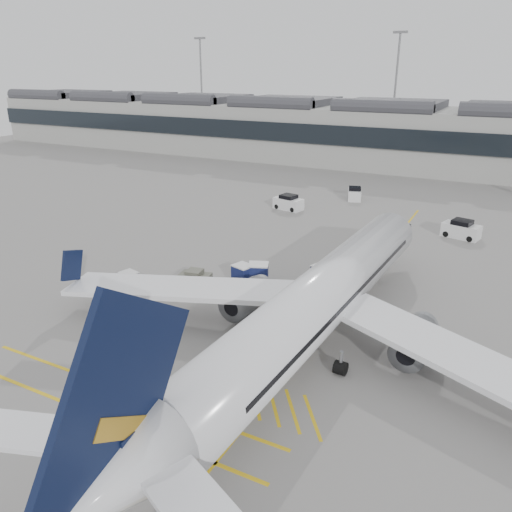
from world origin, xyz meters
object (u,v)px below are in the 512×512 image
at_px(baggage_cart_a, 320,274).
at_px(ramp_agent_b, 251,298).
at_px(belt_loader, 333,288).
at_px(ramp_agent_a, 319,278).
at_px(pushback_tug, 195,279).
at_px(airliner_main, 316,304).

xyz_separation_m(baggage_cart_a, ramp_agent_b, (-3.20, -7.28, -0.08)).
xyz_separation_m(belt_loader, baggage_cart_a, (-1.85, 1.83, 0.30)).
bearing_deg(ramp_agent_b, ramp_agent_a, -161.40).
height_order(baggage_cart_a, ramp_agent_a, ramp_agent_a).
relative_size(baggage_cart_a, pushback_tug, 0.64).
height_order(airliner_main, ramp_agent_a, airliner_main).
bearing_deg(ramp_agent_b, baggage_cart_a, -156.91).
bearing_deg(airliner_main, pushback_tug, 162.56).
xyz_separation_m(belt_loader, ramp_agent_b, (-5.05, -5.45, 0.22)).
distance_m(airliner_main, ramp_agent_b, 8.11).
height_order(airliner_main, belt_loader, airliner_main).
distance_m(ramp_agent_a, ramp_agent_b, 7.25).
bearing_deg(airliner_main, ramp_agent_b, 155.66).
bearing_deg(belt_loader, pushback_tug, -154.85).
bearing_deg(pushback_tug, ramp_agent_b, -21.77).
bearing_deg(baggage_cart_a, airliner_main, -50.98).
xyz_separation_m(airliner_main, baggage_cart_a, (-3.62, 10.81, -2.53)).
distance_m(airliner_main, belt_loader, 9.58).
distance_m(airliner_main, pushback_tug, 14.40).
relative_size(baggage_cart_a, ramp_agent_a, 1.15).
relative_size(belt_loader, baggage_cart_a, 2.57).
relative_size(ramp_agent_b, pushback_tug, 0.54).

